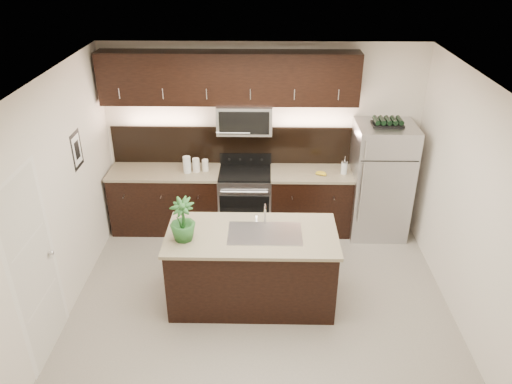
% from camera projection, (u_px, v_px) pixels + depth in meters
% --- Properties ---
extents(ground, '(4.50, 4.50, 0.00)m').
position_uv_depth(ground, '(261.00, 300.00, 6.08)').
color(ground, gray).
rests_on(ground, ground).
extents(room_walls, '(4.52, 4.02, 2.71)m').
position_uv_depth(room_walls, '(251.00, 177.00, 5.26)').
color(room_walls, silver).
rests_on(room_walls, ground).
extents(counter_run, '(3.51, 0.65, 0.94)m').
position_uv_depth(counter_run, '(231.00, 200.00, 7.37)').
color(counter_run, black).
rests_on(counter_run, ground).
extents(upper_fixtures, '(3.49, 0.40, 1.66)m').
position_uv_depth(upper_fixtures, '(231.00, 86.00, 6.72)').
color(upper_fixtures, black).
rests_on(upper_fixtures, counter_run).
extents(island, '(1.96, 0.96, 0.94)m').
position_uv_depth(island, '(252.00, 267.00, 5.89)').
color(island, black).
rests_on(island, ground).
extents(sink_faucet, '(0.84, 0.50, 0.28)m').
position_uv_depth(sink_faucet, '(265.00, 232.00, 5.67)').
color(sink_faucet, silver).
rests_on(sink_faucet, island).
extents(refrigerator, '(0.81, 0.73, 1.67)m').
position_uv_depth(refrigerator, '(380.00, 181.00, 7.11)').
color(refrigerator, '#B2B2B7').
rests_on(refrigerator, ground).
extents(wine_rack, '(0.41, 0.26, 0.10)m').
position_uv_depth(wine_rack, '(388.00, 122.00, 6.70)').
color(wine_rack, black).
rests_on(wine_rack, refrigerator).
extents(plant, '(0.37, 0.37, 0.50)m').
position_uv_depth(plant, '(182.00, 220.00, 5.46)').
color(plant, '#225522').
rests_on(plant, island).
extents(canisters, '(0.35, 0.16, 0.24)m').
position_uv_depth(canisters, '(194.00, 165.00, 7.08)').
color(canisters, silver).
rests_on(canisters, counter_run).
extents(french_press, '(0.09, 0.09, 0.26)m').
position_uv_depth(french_press, '(344.00, 167.00, 7.03)').
color(french_press, silver).
rests_on(french_press, counter_run).
extents(bananas, '(0.19, 0.18, 0.05)m').
position_uv_depth(bananas, '(319.00, 173.00, 7.04)').
color(bananas, gold).
rests_on(bananas, counter_run).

